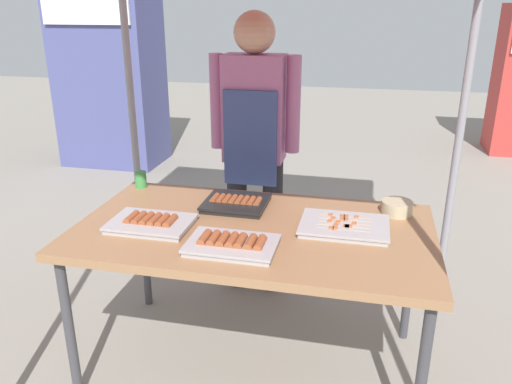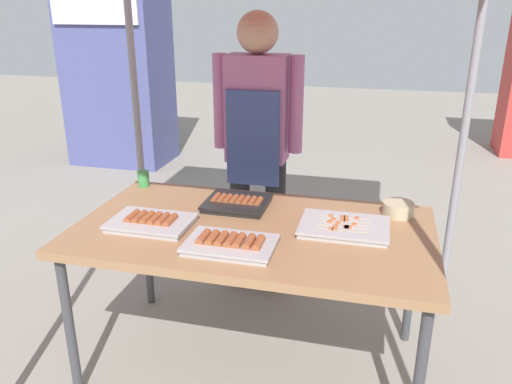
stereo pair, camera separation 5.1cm
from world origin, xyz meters
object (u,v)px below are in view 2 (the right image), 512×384
tray_spring_rolls (231,244)px  neighbor_stall_left (118,67)px  tray_grilled_sausages (151,222)px  condiment_bowl (398,209)px  tray_meat_skewers (344,227)px  drink_cup_near_edge (143,179)px  tray_pork_links (237,203)px  vendor_woman (257,134)px  stall_table (253,237)px

tray_spring_rolls → neighbor_stall_left: 3.99m
tray_grilled_sausages → condiment_bowl: (1.08, 0.41, 0.01)m
tray_grilled_sausages → tray_meat_skewers: bearing=11.1°
tray_grilled_sausages → drink_cup_near_edge: bearing=119.4°
tray_pork_links → vendor_woman: (-0.03, 0.52, 0.22)m
tray_pork_links → tray_spring_rolls: tray_spring_rolls is taller
tray_meat_skewers → drink_cup_near_edge: size_ratio=4.39×
tray_grilled_sausages → neighbor_stall_left: neighbor_stall_left is taller
neighbor_stall_left → tray_spring_rolls: bearing=-55.3°
tray_spring_rolls → condiment_bowl: 0.86m
condiment_bowl → vendor_woman: vendor_woman is taller
tray_grilled_sausages → condiment_bowl: condiment_bowl is taller
stall_table → tray_pork_links: 0.27m
tray_meat_skewers → stall_table: bearing=-171.3°
tray_grilled_sausages → vendor_woman: bearing=71.4°
tray_meat_skewers → drink_cup_near_edge: (-1.12, 0.32, 0.03)m
tray_grilled_sausages → tray_spring_rolls: size_ratio=0.99×
tray_meat_skewers → tray_spring_rolls: bearing=-145.9°
tray_meat_skewers → tray_spring_rolls: size_ratio=1.06×
condiment_bowl → drink_cup_near_edge: drink_cup_near_edge is taller
tray_spring_rolls → tray_grilled_sausages: bearing=162.8°
neighbor_stall_left → condiment_bowl: bearing=-43.0°
vendor_woman → neighbor_stall_left: (-2.14, 2.31, 0.06)m
drink_cup_near_edge → vendor_woman: vendor_woman is taller
tray_grilled_sausages → tray_meat_skewers: (0.85, 0.17, -0.00)m
tray_meat_skewers → neighbor_stall_left: neighbor_stall_left is taller
neighbor_stall_left → tray_meat_skewers: bearing=-47.8°
stall_table → neighbor_stall_left: size_ratio=0.76×
tray_pork_links → tray_meat_skewers: bearing=-16.2°
tray_meat_skewers → drink_cup_near_edge: bearing=164.3°
tray_spring_rolls → neighbor_stall_left: bearing=124.7°
condiment_bowl → vendor_woman: (-0.80, 0.43, 0.21)m
condiment_bowl → stall_table: bearing=-154.5°
tray_meat_skewers → tray_pork_links: 0.56m
tray_spring_rolls → vendor_woman: vendor_woman is taller
tray_spring_rolls → vendor_woman: bearing=97.6°
stall_table → drink_cup_near_edge: bearing=152.4°
tray_grilled_sausages → tray_pork_links: (0.31, 0.32, -0.00)m
drink_cup_near_edge → stall_table: bearing=-27.6°
vendor_woman → neighbor_stall_left: 3.15m
tray_pork_links → drink_cup_near_edge: drink_cup_near_edge is taller
stall_table → tray_meat_skewers: 0.41m
tray_pork_links → drink_cup_near_edge: 0.60m
vendor_woman → tray_pork_links: bearing=92.8°
tray_grilled_sausages → neighbor_stall_left: bearing=120.5°
tray_meat_skewers → neighbor_stall_left: 4.03m
tray_spring_rolls → condiment_bowl: size_ratio=2.49×
tray_spring_rolls → drink_cup_near_edge: size_ratio=4.15×
tray_grilled_sausages → tray_spring_rolls: bearing=-17.2°
stall_table → tray_spring_rolls: bearing=-98.8°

